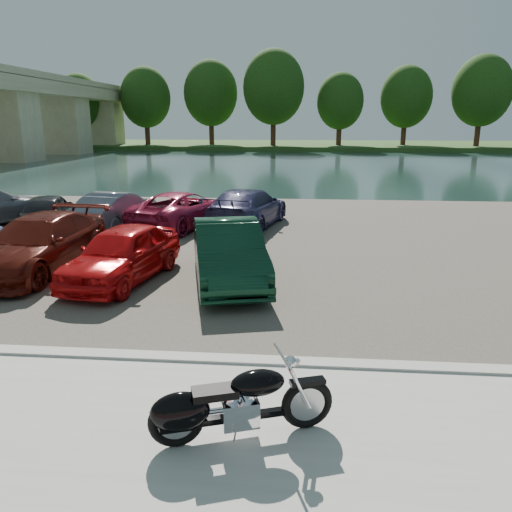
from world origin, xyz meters
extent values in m
plane|color=#595447|center=(0.00, 0.00, 0.00)|extent=(200.00, 200.00, 0.00)
cube|color=#A2A099|center=(0.00, -1.00, 0.05)|extent=(60.00, 6.00, 0.10)
cube|color=#A2A099|center=(0.00, 2.00, 0.07)|extent=(60.00, 0.30, 0.14)
cube|color=#454038|center=(0.00, 11.00, 0.02)|extent=(60.00, 18.00, 0.04)
cube|color=#1B3231|center=(0.00, 40.00, 0.00)|extent=(120.00, 40.00, 0.00)
cube|color=#244719|center=(0.00, 72.00, 0.30)|extent=(120.00, 24.00, 0.60)
cube|color=tan|center=(-28.00, 42.00, 3.60)|extent=(6.00, 4.00, 7.20)
cube|color=tan|center=(-28.00, 54.00, 3.60)|extent=(6.00, 4.00, 7.20)
cube|color=tan|center=(-28.00, 66.00, 3.60)|extent=(6.00, 4.00, 7.20)
cylinder|color=#3E2116|center=(-30.00, 64.60, 2.85)|extent=(0.70, 0.70, 4.50)
ellipsoid|color=#15330E|center=(-30.00, 64.60, 6.45)|extent=(6.30, 6.30, 7.56)
cylinder|color=#3E2116|center=(-21.00, 66.00, 3.08)|extent=(0.70, 0.70, 4.95)
ellipsoid|color=#15330E|center=(-21.00, 66.00, 7.04)|extent=(6.93, 6.93, 8.32)
cylinder|color=#3E2116|center=(-12.00, 67.40, 3.30)|extent=(0.70, 0.70, 5.40)
ellipsoid|color=#15330E|center=(-12.00, 67.40, 7.62)|extent=(7.56, 7.56, 9.07)
cylinder|color=#3E2116|center=(-3.00, 64.60, 3.52)|extent=(0.70, 0.70, 5.85)
ellipsoid|color=#15330E|center=(-3.00, 64.60, 8.21)|extent=(8.19, 8.19, 9.83)
cylinder|color=#3E2116|center=(6.00, 66.00, 2.85)|extent=(0.70, 0.70, 4.50)
ellipsoid|color=#15330E|center=(6.00, 66.00, 6.45)|extent=(6.30, 6.30, 7.56)
cylinder|color=#3E2116|center=(15.00, 67.40, 3.08)|extent=(0.70, 0.70, 4.95)
ellipsoid|color=#15330E|center=(15.00, 67.40, 7.04)|extent=(6.93, 6.93, 8.32)
cylinder|color=#3E2116|center=(24.00, 64.60, 3.30)|extent=(0.70, 0.70, 5.40)
ellipsoid|color=#15330E|center=(24.00, 64.60, 7.62)|extent=(7.56, 7.56, 9.07)
torus|color=black|center=(0.94, 0.24, 0.44)|extent=(0.68, 0.33, 0.68)
torus|color=black|center=(-0.62, -0.29, 0.44)|extent=(0.68, 0.33, 0.68)
cylinder|color=#B2B2B7|center=(0.94, 0.24, 0.44)|extent=(0.46, 0.20, 0.46)
cylinder|color=#B2B2B7|center=(-0.62, -0.29, 0.44)|extent=(0.46, 0.20, 0.46)
cylinder|color=silver|center=(0.84, 0.10, 0.74)|extent=(0.32, 0.15, 0.63)
cylinder|color=silver|center=(0.78, 0.29, 0.74)|extent=(0.32, 0.15, 0.63)
cylinder|color=silver|center=(0.63, 0.13, 1.13)|extent=(0.27, 0.72, 0.04)
sphere|color=silver|center=(0.72, 0.16, 1.05)|extent=(0.20, 0.20, 0.16)
sphere|color=silver|center=(0.79, 0.19, 1.05)|extent=(0.14, 0.14, 0.11)
cube|color=black|center=(0.94, 0.24, 0.75)|extent=(0.47, 0.28, 0.06)
cube|color=black|center=(0.16, -0.03, 0.38)|extent=(1.17, 0.48, 0.08)
cube|color=silver|center=(0.11, -0.04, 0.45)|extent=(0.53, 0.45, 0.34)
cylinder|color=silver|center=(0.21, -0.01, 0.65)|extent=(0.29, 0.25, 0.27)
cylinder|color=silver|center=(0.02, -0.07, 0.65)|extent=(0.29, 0.25, 0.27)
ellipsoid|color=black|center=(0.33, 0.03, 0.82)|extent=(0.76, 0.56, 0.32)
cube|color=black|center=(-0.17, -0.14, 0.76)|extent=(0.61, 0.44, 0.10)
ellipsoid|color=black|center=(-0.58, -0.27, 0.56)|extent=(0.80, 0.55, 0.50)
cube|color=black|center=(-0.62, -0.29, 0.49)|extent=(0.44, 0.30, 0.30)
cylinder|color=silver|center=(-0.22, 0.02, 0.32)|extent=(1.07, 0.43, 0.09)
cylinder|color=silver|center=(-0.22, 0.02, 0.40)|extent=(1.07, 0.43, 0.09)
cylinder|color=#B2B2B7|center=(0.07, -0.24, 0.23)|extent=(0.07, 0.14, 0.22)
imported|color=#4E120B|center=(-6.04, 6.82, 0.77)|extent=(2.39, 5.14, 1.45)
imported|color=red|center=(-3.56, 6.16, 0.73)|extent=(2.33, 4.29, 1.39)
imported|color=black|center=(-0.93, 6.31, 0.79)|extent=(2.60, 4.78, 1.49)
imported|color=black|center=(-8.48, 12.09, 0.69)|extent=(2.47, 4.09, 1.30)
imported|color=slate|center=(-6.04, 12.48, 0.71)|extent=(2.13, 4.25, 1.34)
imported|color=#A11A3E|center=(-3.62, 12.84, 0.70)|extent=(3.60, 5.21, 1.32)
imported|color=#2C2A52|center=(-1.15, 12.90, 0.77)|extent=(3.05, 5.33, 1.46)
camera|label=1|loc=(0.79, -5.42, 3.92)|focal=35.00mm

